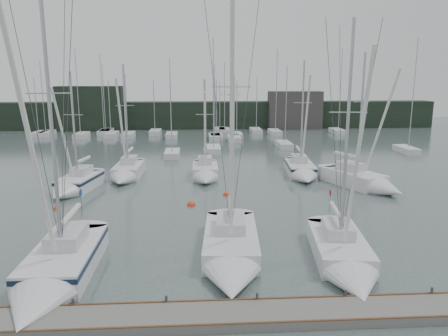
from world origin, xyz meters
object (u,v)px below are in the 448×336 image
(sailboat_near_center, at_px, (231,256))
(sailboat_mid_d, at_px, (302,171))
(sailboat_mid_c, at_px, (205,174))
(buoy_c, at_px, (57,209))
(sailboat_near_right, at_px, (346,261))
(sailboat_mid_e, at_px, (367,182))
(sailboat_near_left, at_px, (54,275))
(buoy_a, at_px, (191,205))
(sailboat_mid_a, at_px, (73,186))
(buoy_b, at_px, (226,195))
(sailboat_mid_b, at_px, (126,174))

(sailboat_near_center, bearing_deg, sailboat_mid_d, 70.74)
(sailboat_mid_c, distance_m, buoy_c, 14.62)
(sailboat_near_right, distance_m, sailboat_mid_e, 17.97)
(sailboat_near_left, height_order, sailboat_near_center, sailboat_near_center)
(sailboat_near_right, distance_m, buoy_a, 14.81)
(sailboat_near_center, bearing_deg, sailboat_near_right, -5.39)
(sailboat_mid_a, bearing_deg, sailboat_mid_e, 9.83)
(buoy_b, bearing_deg, sailboat_mid_a, 172.80)
(sailboat_mid_c, bearing_deg, sailboat_near_left, -109.19)
(sailboat_near_center, distance_m, sailboat_mid_d, 22.09)
(sailboat_mid_a, bearing_deg, sailboat_mid_b, 61.00)
(sailboat_mid_c, bearing_deg, sailboat_mid_b, 176.17)
(sailboat_near_center, bearing_deg, buoy_c, 143.05)
(sailboat_mid_d, bearing_deg, buoy_b, -137.81)
(sailboat_near_left, distance_m, sailboat_mid_b, 22.25)
(sailboat_near_left, bearing_deg, sailboat_mid_d, 51.65)
(sailboat_near_right, xyz_separation_m, sailboat_mid_e, (7.52, 16.32, 0.10))
(buoy_c, bearing_deg, sailboat_near_right, -32.80)
(sailboat_near_left, bearing_deg, sailboat_mid_c, 70.19)
(sailboat_mid_e, relative_size, buoy_a, 19.43)
(sailboat_mid_b, bearing_deg, sailboat_mid_e, -10.85)
(sailboat_near_right, xyz_separation_m, buoy_b, (-5.28, 15.12, -0.53))
(sailboat_near_right, bearing_deg, sailboat_mid_e, 72.51)
(sailboat_mid_a, relative_size, buoy_b, 20.98)
(sailboat_near_left, relative_size, sailboat_mid_e, 1.21)
(sailboat_mid_c, height_order, buoy_a, sailboat_mid_c)
(buoy_c, bearing_deg, sailboat_mid_c, 37.26)
(buoy_b, bearing_deg, buoy_c, -166.54)
(sailboat_near_center, distance_m, sailboat_mid_b, 22.20)
(sailboat_mid_b, bearing_deg, sailboat_mid_c, -2.47)
(buoy_a, height_order, buoy_c, buoy_a)
(sailboat_mid_b, height_order, buoy_a, sailboat_mid_b)
(sailboat_near_right, height_order, sailboat_mid_b, sailboat_near_right)
(sailboat_mid_d, bearing_deg, sailboat_mid_b, -175.56)
(sailboat_mid_d, distance_m, sailboat_mid_e, 6.85)
(sailboat_mid_a, distance_m, sailboat_mid_e, 26.08)
(buoy_a, bearing_deg, sailboat_mid_a, 156.43)
(sailboat_mid_c, xyz_separation_m, buoy_b, (1.64, -5.67, -0.58))
(sailboat_near_right, xyz_separation_m, sailboat_mid_c, (-6.92, 20.79, 0.06))
(sailboat_mid_e, relative_size, buoy_c, 23.06)
(sailboat_mid_c, relative_size, buoy_c, 18.68)
(sailboat_mid_a, bearing_deg, sailboat_near_center, -40.59)
(sailboat_mid_a, height_order, buoy_a, sailboat_mid_a)
(buoy_b, xyz_separation_m, buoy_c, (-13.27, -3.17, 0.00))
(sailboat_near_left, xyz_separation_m, sailboat_near_right, (14.73, 0.84, -0.11))
(sailboat_mid_a, height_order, sailboat_mid_e, sailboat_mid_e)
(sailboat_mid_d, height_order, buoy_b, sailboat_mid_d)
(sailboat_mid_c, relative_size, sailboat_mid_e, 0.81)
(buoy_b, relative_size, buoy_c, 0.95)
(sailboat_mid_b, xyz_separation_m, sailboat_mid_e, (22.23, -5.08, 0.04))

